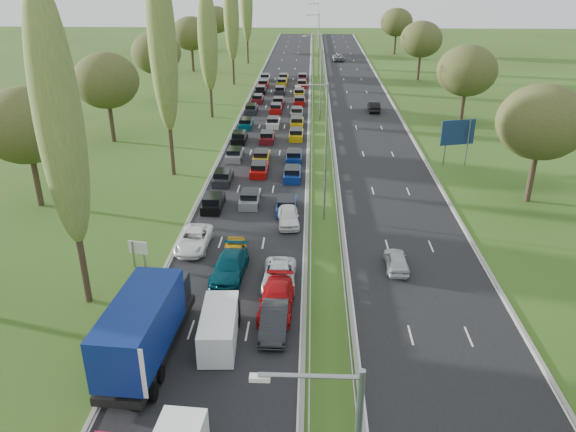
{
  "coord_description": "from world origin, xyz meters",
  "views": [
    {
      "loc": [
        3.21,
        -2.5,
        20.62
      ],
      "look_at": [
        1.42,
        40.15,
        1.5
      ],
      "focal_mm": 35.0,
      "sensor_mm": 36.0,
      "label": 1
    }
  ],
  "objects_px": {
    "blue_lorry": "(146,325)",
    "white_van_rear": "(220,326)",
    "direction_sign": "(458,134)",
    "info_sign": "(138,250)",
    "near_car_2": "(194,239)"
  },
  "relations": [
    {
      "from": "white_van_rear",
      "to": "direction_sign",
      "type": "height_order",
      "value": "direction_sign"
    },
    {
      "from": "info_sign",
      "to": "near_car_2",
      "type": "bearing_deg",
      "value": 42.91
    },
    {
      "from": "near_car_2",
      "to": "direction_sign",
      "type": "height_order",
      "value": "direction_sign"
    },
    {
      "from": "white_van_rear",
      "to": "near_car_2",
      "type": "bearing_deg",
      "value": 105.07
    },
    {
      "from": "near_car_2",
      "to": "info_sign",
      "type": "relative_size",
      "value": 2.45
    },
    {
      "from": "blue_lorry",
      "to": "white_van_rear",
      "type": "distance_m",
      "value": 4.34
    },
    {
      "from": "near_car_2",
      "to": "blue_lorry",
      "type": "bearing_deg",
      "value": -88.35
    },
    {
      "from": "info_sign",
      "to": "white_van_rear",
      "type": "bearing_deg",
      "value": -49.77
    },
    {
      "from": "blue_lorry",
      "to": "direction_sign",
      "type": "xyz_separation_m",
      "value": [
        25.27,
        34.93,
        1.39
      ]
    },
    {
      "from": "white_van_rear",
      "to": "info_sign",
      "type": "distance_m",
      "value": 11.45
    },
    {
      "from": "info_sign",
      "to": "direction_sign",
      "type": "xyz_separation_m",
      "value": [
        28.8,
        24.55,
        2.2
      ]
    },
    {
      "from": "near_car_2",
      "to": "blue_lorry",
      "type": "xyz_separation_m",
      "value": [
        0.06,
        -13.6,
        1.44
      ]
    },
    {
      "from": "white_van_rear",
      "to": "direction_sign",
      "type": "xyz_separation_m",
      "value": [
        21.41,
        33.29,
        2.51
      ]
    },
    {
      "from": "white_van_rear",
      "to": "direction_sign",
      "type": "bearing_deg",
      "value": 54.16
    },
    {
      "from": "white_van_rear",
      "to": "info_sign",
      "type": "relative_size",
      "value": 2.45
    }
  ]
}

